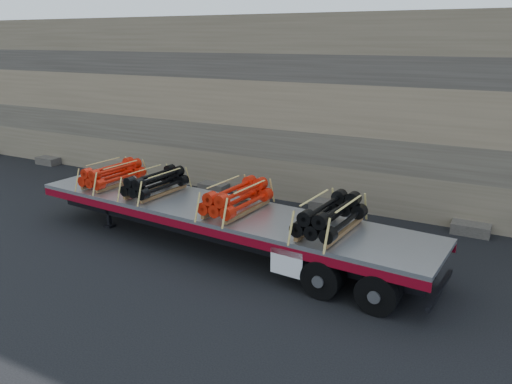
# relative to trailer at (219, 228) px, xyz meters

# --- Properties ---
(ground) EXTENTS (120.00, 120.00, 0.00)m
(ground) POSITION_rel_trailer_xyz_m (-0.36, 0.18, -0.65)
(ground) COLOR black
(ground) RESTS_ON ground
(rock_wall) EXTENTS (44.00, 3.00, 7.00)m
(rock_wall) POSITION_rel_trailer_xyz_m (-0.36, 6.68, 2.85)
(rock_wall) COLOR #7A6B54
(rock_wall) RESTS_ON ground
(trailer) EXTENTS (13.24, 3.46, 1.31)m
(trailer) POSITION_rel_trailer_xyz_m (0.00, 0.00, 0.00)
(trailer) COLOR #B6B8BE
(trailer) RESTS_ON ground
(bundle_front) EXTENTS (1.20, 2.17, 0.74)m
(bundle_front) POSITION_rel_trailer_xyz_m (-4.48, 0.32, 1.03)
(bundle_front) COLOR red
(bundle_front) RESTS_ON trailer
(bundle_midfront) EXTENTS (1.19, 2.15, 0.74)m
(bundle_midfront) POSITION_rel_trailer_xyz_m (-2.51, 0.18, 1.02)
(bundle_midfront) COLOR black
(bundle_midfront) RESTS_ON trailer
(bundle_midrear) EXTENTS (1.29, 2.33, 0.80)m
(bundle_midrear) POSITION_rel_trailer_xyz_m (0.67, -0.05, 1.05)
(bundle_midrear) COLOR red
(bundle_midrear) RESTS_ON trailer
(bundle_rear) EXTENTS (1.33, 2.40, 0.82)m
(bundle_rear) POSITION_rel_trailer_xyz_m (3.61, -0.26, 1.07)
(bundle_rear) COLOR black
(bundle_rear) RESTS_ON trailer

